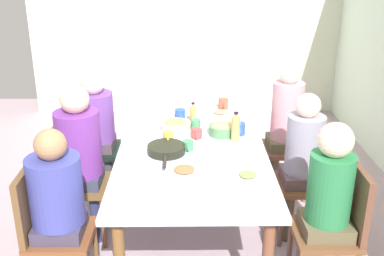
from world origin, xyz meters
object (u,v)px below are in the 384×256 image
object	(u,v)px
dining_table	(192,156)
plate_0	(248,176)
chair_4	(88,143)
cup_0	(197,134)
bowl_1	(176,126)
person_1	(80,149)
chair_0	(338,224)
chair_2	(47,226)
cup_1	(180,114)
bottle_0	(236,127)
cup_3	(168,138)
person_4	(97,123)
plate_1	(184,171)
serving_pan	(166,149)
cup_2	(127,145)
cup_5	(188,145)
chair_5	(294,142)
chair_3	(312,176)
plate_2	(220,113)
person_5	(285,120)
person_2	(58,199)
bottle_1	(193,114)
person_3	(302,154)
cup_7	(196,125)
bowl_0	(223,129)
person_0	(327,196)
chair_1	(71,177)
cup_6	(223,104)

from	to	relation	value
dining_table	plate_0	distance (m)	0.62
chair_4	cup_0	distance (m)	1.11
bowl_1	person_1	bearing A→B (deg)	-65.59
plate_0	chair_0	bearing A→B (deg)	74.47
chair_2	cup_1	distance (m)	1.54
plate_0	bottle_0	distance (m)	0.63
bottle_0	person_1	bearing A→B (deg)	-84.33
chair_2	cup_3	bearing A→B (deg)	134.19
person_4	plate_1	size ratio (longest dim) A/B	4.62
serving_pan	cup_2	size ratio (longest dim) A/B	3.80
chair_2	bowl_1	size ratio (longest dim) A/B	3.79
cup_5	bowl_1	bearing A→B (deg)	-166.01
chair_5	plate_0	world-z (taller)	chair_5
chair_3	cup_5	distance (m)	0.99
plate_1	plate_2	size ratio (longest dim) A/B	1.20
person_4	cup_0	size ratio (longest dim) A/B	9.66
person_5	cup_3	size ratio (longest dim) A/B	10.96
plate_1	person_2	bearing A→B (deg)	-72.99
plate_1	bottle_1	xyz separation A→B (m)	(-0.89, 0.07, 0.08)
person_2	cup_1	xyz separation A→B (m)	(-1.27, 0.73, 0.09)
dining_table	chair_5	size ratio (longest dim) A/B	2.20
cup_0	dining_table	bearing A→B (deg)	-12.26
chair_4	bottle_0	world-z (taller)	bottle_0
person_3	plate_2	bearing A→B (deg)	-140.48
chair_4	cup_7	xyz separation A→B (m)	(0.33, 0.95, 0.29)
chair_3	cup_0	bearing A→B (deg)	-100.87
chair_3	cup_3	world-z (taller)	chair_3
person_5	cup_1	size ratio (longest dim) A/B	10.15
plate_2	bowl_0	bearing A→B (deg)	-1.37
person_2	bottle_0	xyz separation A→B (m)	(-0.78, 1.16, 0.16)
chair_3	bottle_0	world-z (taller)	bottle_0
chair_2	person_5	bearing A→B (deg)	127.13
plate_0	person_1	bearing A→B (deg)	-113.06
cup_7	bottle_0	distance (m)	0.38
person_5	plate_2	distance (m)	0.58
person_0	bowl_0	distance (m)	1.07
chair_1	bowl_0	world-z (taller)	chair_1
cup_6	chair_2	bearing A→B (deg)	-38.73
chair_3	cup_3	xyz separation A→B (m)	(-0.06, -1.10, 0.30)
chair_2	chair_0	bearing A→B (deg)	90.00
person_4	cup_2	xyz separation A→B (m)	(0.72, 0.35, 0.10)
chair_5	serving_pan	bearing A→B (deg)	-55.03
cup_3	person_1	bearing A→B (deg)	-84.84
serving_pan	person_0	bearing A→B (deg)	61.56
person_2	chair_4	bearing A→B (deg)	-176.11
chair_1	chair_4	distance (m)	0.66
person_2	cup_2	distance (m)	0.70
chair_5	cup_1	xyz separation A→B (m)	(0.05, -1.01, 0.29)
person_2	cup_7	size ratio (longest dim) A/B	10.38
cup_3	bottle_0	size ratio (longest dim) A/B	0.49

